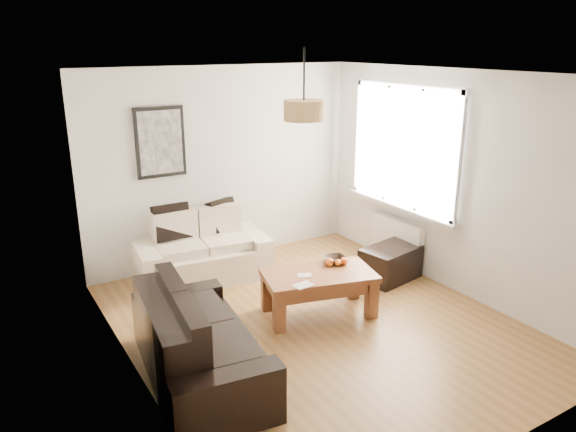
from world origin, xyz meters
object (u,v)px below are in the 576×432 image
sofa_leather (199,338)px  coffee_table (319,293)px  loveseat_cream (202,247)px  ottoman (390,263)px

sofa_leather → coffee_table: sofa_leather is taller
loveseat_cream → ottoman: 2.39m
loveseat_cream → coffee_table: bearing=-59.9°
loveseat_cream → coffee_table: size_ratio=1.36×
coffee_table → ottoman: size_ratio=1.62×
loveseat_cream → sofa_leather: (-0.87, -2.02, -0.01)m
sofa_leather → coffee_table: 1.64m
sofa_leather → ottoman: 2.98m
loveseat_cream → sofa_leather: size_ratio=0.90×
ottoman → loveseat_cream: bearing=147.4°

